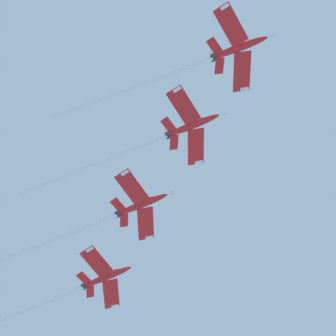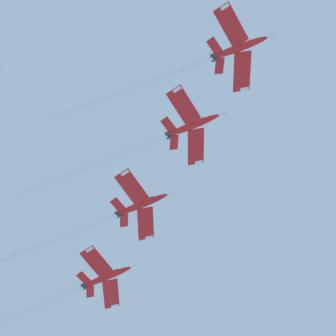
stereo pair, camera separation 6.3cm
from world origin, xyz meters
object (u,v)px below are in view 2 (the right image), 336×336
Objects in this scene: jet_lead at (203,61)px; jet_third at (90,225)px; jet_second at (161,138)px; jet_fourth at (63,295)px.

jet_third is at bearing 93.78° from jet_lead.
jet_second is 25.10m from jet_third.
jet_third is (-2.81, 42.58, -8.94)m from jet_lead.
jet_second is at bearing -80.82° from jet_third.
jet_fourth is at bearing 89.51° from jet_lead.
jet_second is 44.66m from jet_fourth.
jet_lead is 63.41m from jet_fourth.
jet_second is 0.94× the size of jet_fourth.
jet_lead is 18.80m from jet_second.
jet_second is 0.88× the size of jet_third.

